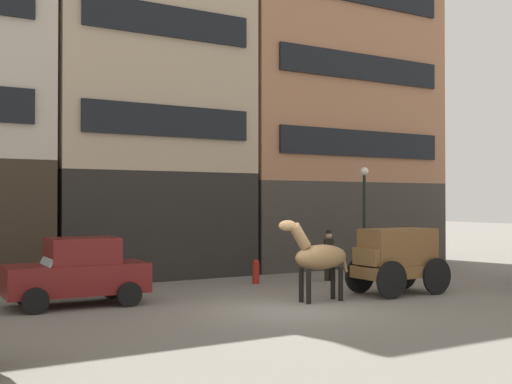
# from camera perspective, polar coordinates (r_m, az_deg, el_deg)

# --- Properties ---
(ground_plane) EXTENTS (120.00, 120.00, 0.00)m
(ground_plane) POSITION_cam_1_polar(r_m,az_deg,el_deg) (16.90, 2.95, -10.41)
(ground_plane) COLOR slate
(building_center_left) EXTENTS (7.87, 5.69, 18.44)m
(building_center_left) POSITION_cam_1_polar(r_m,az_deg,el_deg) (25.89, -10.06, 13.62)
(building_center_left) COLOR black
(building_center_left) RESTS_ON ground_plane
(building_center_right) EXTENTS (10.42, 5.69, 17.06)m
(building_center_right) POSITION_cam_1_polar(r_m,az_deg,el_deg) (29.91, 6.17, 10.27)
(building_center_right) COLOR #38332D
(building_center_right) RESTS_ON ground_plane
(cargo_wagon) EXTENTS (2.91, 1.52, 1.98)m
(cargo_wagon) POSITION_cam_1_polar(r_m,az_deg,el_deg) (19.96, 12.42, -5.60)
(cargo_wagon) COLOR brown
(cargo_wagon) RESTS_ON ground_plane
(draft_horse) EXTENTS (2.34, 0.61, 2.30)m
(draft_horse) POSITION_cam_1_polar(r_m,az_deg,el_deg) (18.07, 5.55, -5.72)
(draft_horse) COLOR #937047
(draft_horse) RESTS_ON ground_plane
(sedan_dark) EXTENTS (3.76, 1.98, 1.83)m
(sedan_dark) POSITION_cam_1_polar(r_m,az_deg,el_deg) (18.01, -15.56, -6.85)
(sedan_dark) COLOR maroon
(sedan_dark) RESTS_ON ground_plane
(pedestrian_officer) EXTENTS (0.39, 0.39, 1.79)m
(pedestrian_officer) POSITION_cam_1_polar(r_m,az_deg,el_deg) (22.89, 6.50, -5.41)
(pedestrian_officer) COLOR black
(pedestrian_officer) RESTS_ON ground_plane
(streetlamp_curbside) EXTENTS (0.32, 0.32, 4.12)m
(streetlamp_curbside) POSITION_cam_1_polar(r_m,az_deg,el_deg) (24.78, 9.62, -1.15)
(streetlamp_curbside) COLOR black
(streetlamp_curbside) RESTS_ON ground_plane
(fire_hydrant_curbside) EXTENTS (0.24, 0.24, 0.83)m
(fire_hydrant_curbside) POSITION_cam_1_polar(r_m,az_deg,el_deg) (22.04, -0.01, -7.04)
(fire_hydrant_curbside) COLOR maroon
(fire_hydrant_curbside) RESTS_ON ground_plane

